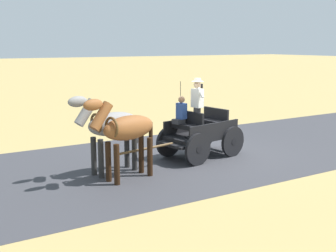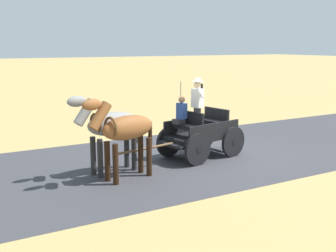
% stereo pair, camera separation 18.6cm
% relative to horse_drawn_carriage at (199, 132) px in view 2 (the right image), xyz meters
% --- Properties ---
extents(ground_plane, '(200.00, 200.00, 0.00)m').
position_rel_horse_drawn_carriage_xyz_m(ground_plane, '(0.21, -0.53, -0.82)').
color(ground_plane, tan).
extents(road_surface, '(6.66, 160.00, 0.01)m').
position_rel_horse_drawn_carriage_xyz_m(road_surface, '(0.21, -0.53, -0.81)').
color(road_surface, '#38383D').
rests_on(road_surface, ground).
extents(horse_drawn_carriage, '(1.82, 4.51, 2.50)m').
position_rel_horse_drawn_carriage_xyz_m(horse_drawn_carriage, '(0.00, 0.00, 0.00)').
color(horse_drawn_carriage, black).
rests_on(horse_drawn_carriage, ground).
extents(horse_near_side, '(0.88, 2.15, 2.21)m').
position_rel_horse_drawn_carriage_xyz_m(horse_near_side, '(-0.88, 2.92, 0.51)').
color(horse_near_side, brown).
rests_on(horse_near_side, ground).
extents(horse_off_side, '(0.83, 2.15, 2.21)m').
position_rel_horse_drawn_carriage_xyz_m(horse_off_side, '(-0.18, 3.04, 0.51)').
color(horse_off_side, gray).
rests_on(horse_off_side, ground).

